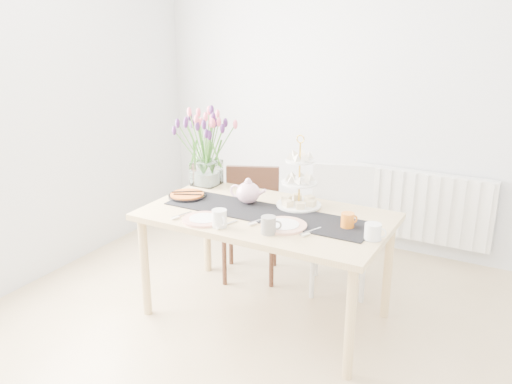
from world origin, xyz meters
The scene contains 16 objects.
room_shell centered at (0.00, 0.00, 1.30)m, with size 4.50×4.50×4.50m.
radiator centered at (0.50, 2.19, 0.45)m, with size 1.20×0.08×0.60m, color white.
dining_table centered at (-0.18, 0.71, 0.67)m, with size 1.60×0.90×0.75m.
chair_brown centered at (-0.60, 1.26, 0.49)m, with size 0.55×0.55×0.85m.
chair_white centered at (0.10, 1.39, 0.54)m, with size 0.57×0.57×0.92m.
table_runner centered at (-0.18, 0.71, 0.75)m, with size 1.40×0.35×0.01m, color black.
tulip_vase centered at (-0.87, 1.05, 1.12)m, with size 0.68×0.68×0.58m.
cake_stand centered at (-0.05, 0.93, 0.88)m, with size 0.30×0.30×0.44m.
teapot centered at (-0.37, 0.82, 0.83)m, with size 0.26×0.21×0.17m, color silver, non-canonical shape.
cream_jug centered at (0.56, 0.63, 0.80)m, with size 0.10×0.10×0.10m, color silver.
tart_tin centered at (-0.82, 0.72, 0.77)m, with size 0.26×0.26×0.03m.
mug_grey centered at (-0.01, 0.42, 0.80)m, with size 0.09×0.09×0.11m, color gray.
mug_white centered at (-0.32, 0.37, 0.80)m, with size 0.09×0.09×0.11m, color silver.
mug_orange centered at (0.37, 0.73, 0.80)m, with size 0.08×0.08×0.10m, color orange.
plate_left centered at (-0.47, 0.41, 0.76)m, with size 0.27×0.27×0.01m, color silver.
plate_right centered at (0.02, 0.56, 0.76)m, with size 0.29×0.29×0.01m, color white.
Camera 1 is at (1.35, -2.23, 2.00)m, focal length 38.00 mm.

